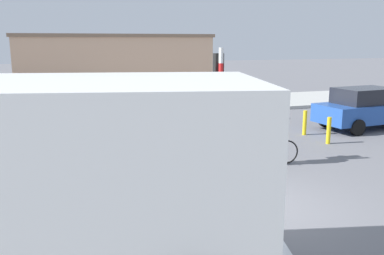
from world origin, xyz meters
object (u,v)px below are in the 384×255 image
at_px(bollard_far, 305,123).
at_px(cyclist, 269,134).
at_px(car_red_near, 366,108).
at_px(bollard_near, 329,131).
at_px(pedestrian_near_kerb, 241,101).
at_px(traffic_light_pole, 220,91).
at_px(truck_foreground, 57,178).

bearing_deg(bollard_far, cyclist, -136.49).
relative_size(car_red_near, bollard_far, 4.59).
bearing_deg(bollard_near, pedestrian_near_kerb, 102.33).
relative_size(traffic_light_pole, pedestrian_near_kerb, 1.98).
relative_size(traffic_light_pole, car_red_near, 0.77).
bearing_deg(bollard_near, cyclist, -153.82).
xyz_separation_m(truck_foreground, bollard_far, (8.59, 7.39, -1.22)).
distance_m(pedestrian_near_kerb, bollard_far, 3.45).
distance_m(truck_foreground, bollard_near, 10.54).
bearing_deg(car_red_near, bollard_near, -150.30).
bearing_deg(truck_foreground, bollard_far, 40.69).
height_order(cyclist, bollard_far, cyclist).
distance_m(cyclist, traffic_light_pole, 1.84).
bearing_deg(bollard_far, car_red_near, 4.79).
relative_size(bollard_near, bollard_far, 1.00).
bearing_deg(pedestrian_near_kerb, traffic_light_pole, -120.19).
bearing_deg(cyclist, bollard_near, 26.18).
bearing_deg(truck_foreground, bollard_near, 34.87).
bearing_deg(traffic_light_pole, cyclist, -15.46).
bearing_deg(cyclist, car_red_near, 27.91).
bearing_deg(bollard_near, car_red_near, 29.70).
bearing_deg(car_red_near, traffic_light_pole, -159.13).
distance_m(car_red_near, bollard_near, 3.33).
xyz_separation_m(car_red_near, bollard_near, (-2.88, -1.64, -0.37)).
bearing_deg(traffic_light_pole, truck_foreground, -130.80).
height_order(traffic_light_pole, bollard_near, traffic_light_pole).
bearing_deg(bollard_far, traffic_light_pole, -150.07).
bearing_deg(bollard_near, truck_foreground, -145.13).
relative_size(pedestrian_near_kerb, bollard_far, 1.80).
bearing_deg(bollard_far, pedestrian_near_kerb, 107.33).
bearing_deg(cyclist, traffic_light_pole, 164.54).
bearing_deg(car_red_near, bollard_far, -175.21).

